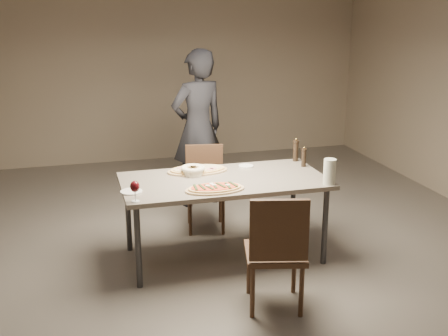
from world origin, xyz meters
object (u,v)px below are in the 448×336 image
object	(u,v)px
ham_pizza	(198,170)
chair_far	(205,182)
diner	(198,129)
chair_near	(277,247)
zucchini_pizza	(215,188)
dining_table	(224,185)
pepper_mill_left	(304,157)
bread_basket	(193,170)
carafe	(330,172)

from	to	relation	value
ham_pizza	chair_far	world-z (taller)	chair_far
diner	chair_near	bearing A→B (deg)	73.88
zucchini_pizza	diner	world-z (taller)	diner
dining_table	zucchini_pizza	size ratio (longest dim) A/B	3.59
dining_table	pepper_mill_left	bearing A→B (deg)	11.73
pepper_mill_left	chair_near	xyz separation A→B (m)	(-0.71, -1.18, -0.32)
chair_near	zucchini_pizza	bearing A→B (deg)	124.77
ham_pizza	bread_basket	world-z (taller)	bread_basket
dining_table	chair_near	size ratio (longest dim) A/B	1.93
dining_table	ham_pizza	size ratio (longest dim) A/B	3.21
dining_table	chair_far	distance (m)	0.80
chair_far	zucchini_pizza	bearing A→B (deg)	91.07
bread_basket	chair_near	distance (m)	1.28
carafe	ham_pizza	bearing A→B (deg)	146.72
dining_table	pepper_mill_left	distance (m)	0.86
dining_table	ham_pizza	world-z (taller)	ham_pizza
zucchini_pizza	bread_basket	world-z (taller)	bread_basket
zucchini_pizza	diner	bearing A→B (deg)	102.99
zucchini_pizza	diner	distance (m)	1.75
dining_table	chair_far	size ratio (longest dim) A/B	2.12
chair_near	diner	world-z (taller)	diner
chair_near	diner	distance (m)	2.48
pepper_mill_left	chair_near	distance (m)	1.41
pepper_mill_left	chair_far	xyz separation A→B (m)	(-0.82, 0.59, -0.37)
zucchini_pizza	dining_table	bearing A→B (deg)	82.13
chair_far	ham_pizza	bearing A→B (deg)	79.33
pepper_mill_left	carafe	size ratio (longest dim) A/B	0.87
carafe	bread_basket	bearing A→B (deg)	151.79
carafe	diner	distance (m)	1.97
ham_pizza	bread_basket	size ratio (longest dim) A/B	2.55
bread_basket	carafe	bearing A→B (deg)	-28.21
bread_basket	chair_near	world-z (taller)	chair_near
carafe	diner	bearing A→B (deg)	111.89
diner	dining_table	bearing A→B (deg)	69.44
bread_basket	ham_pizza	bearing A→B (deg)	54.18
dining_table	ham_pizza	bearing A→B (deg)	122.02
bread_basket	chair_near	size ratio (longest dim) A/B	0.24
pepper_mill_left	chair_far	bearing A→B (deg)	144.14
bread_basket	pepper_mill_left	world-z (taller)	pepper_mill_left
chair_near	chair_far	distance (m)	1.78
dining_table	bread_basket	world-z (taller)	bread_basket
diner	chair_far	bearing A→B (deg)	66.00
zucchini_pizza	bread_basket	distance (m)	0.48
ham_pizza	zucchini_pizza	bearing A→B (deg)	-93.22
dining_table	zucchini_pizza	xyz separation A→B (m)	(-0.16, -0.28, 0.07)
carafe	chair_near	world-z (taller)	carafe
dining_table	diner	world-z (taller)	diner
bread_basket	diner	bearing A→B (deg)	75.18
dining_table	chair_near	distance (m)	1.03
carafe	zucchini_pizza	bearing A→B (deg)	174.16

